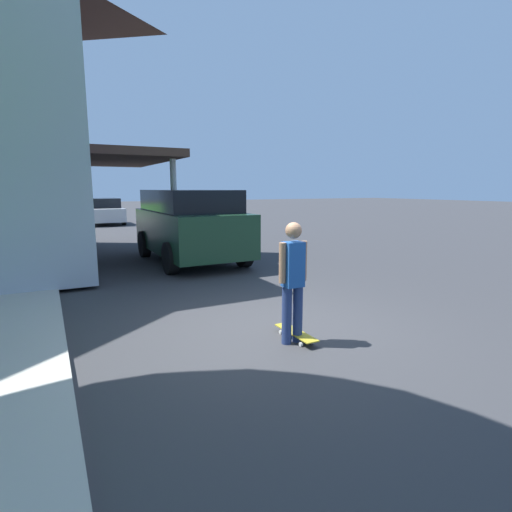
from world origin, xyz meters
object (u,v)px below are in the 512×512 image
object	(u,v)px
suv_parked	(190,224)
skateboarder	(293,278)
skateboard	(296,333)
car_down_street	(104,211)

from	to	relation	value
suv_parked	skateboarder	bearing A→B (deg)	-96.61
skateboard	car_down_street	bearing A→B (deg)	89.81
suv_parked	skateboarder	xyz separation A→B (m)	(-0.74, -6.37, -0.18)
car_down_street	skateboard	bearing A→B (deg)	-90.19
car_down_street	skateboarder	distance (m)	20.06
skateboarder	car_down_street	bearing A→B (deg)	89.48
car_down_street	skateboard	world-z (taller)	car_down_street
car_down_street	skateboarder	world-z (taller)	skateboarder
suv_parked	skateboard	xyz separation A→B (m)	(-0.62, -6.29, -0.98)
suv_parked	skateboarder	distance (m)	6.41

